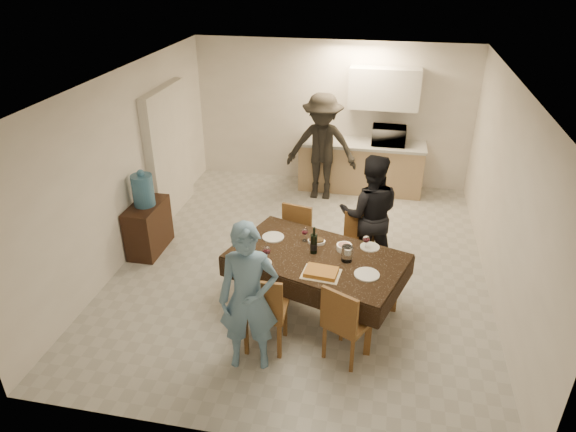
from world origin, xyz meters
name	(u,v)px	position (x,y,z in m)	size (l,w,h in m)	color
floor	(303,263)	(0.00, 0.00, 0.00)	(5.00, 6.00, 0.02)	#B5B5B0
ceiling	(306,80)	(0.00, 0.00, 2.60)	(5.00, 6.00, 0.02)	white
wall_back	(332,114)	(0.00, 3.00, 1.30)	(5.00, 0.02, 2.60)	white
wall_front	(242,328)	(0.00, -3.00, 1.30)	(5.00, 0.02, 2.60)	white
wall_left	(127,165)	(-2.50, 0.00, 1.30)	(0.02, 6.00, 2.60)	white
wall_right	(505,196)	(2.50, 0.00, 1.30)	(0.02, 6.00, 2.60)	white
stub_partition	(169,152)	(-2.42, 1.20, 1.05)	(0.15, 1.40, 2.10)	silver
kitchen_base_cabinet	(360,167)	(0.60, 2.68, 0.43)	(2.20, 0.60, 0.86)	tan
kitchen_worktop	(362,144)	(0.60, 2.68, 0.89)	(2.24, 0.64, 0.05)	#B3B3AE
upper_cabinet	(384,89)	(0.90, 2.82, 1.85)	(1.20, 0.34, 0.70)	silver
dining_table	(317,258)	(0.33, -0.98, 0.74)	(2.26, 1.73, 0.78)	black
chair_near_left	(263,306)	(-0.12, -1.83, 0.61)	(0.47, 0.47, 0.54)	brown
chair_near_right	(348,318)	(0.78, -1.82, 0.58)	(0.58, 0.60, 0.51)	brown
chair_far_left	(290,239)	(-0.12, -0.32, 0.57)	(0.50, 0.50, 0.51)	brown
chair_far_right	(358,246)	(0.78, -0.32, 0.56)	(0.44, 0.44, 0.50)	brown
console	(148,227)	(-2.28, -0.07, 0.37)	(0.40, 0.80, 0.74)	#331E11
water_jug	(143,190)	(-2.28, -0.07, 0.97)	(0.30, 0.30, 0.45)	teal
wine_bottle	(314,240)	(0.28, -0.93, 0.95)	(0.08, 0.08, 0.34)	black
water_pitcher	(347,254)	(0.68, -1.03, 0.88)	(0.12, 0.12, 0.19)	white
savoury_tart	(321,272)	(0.43, -1.36, 0.81)	(0.42, 0.31, 0.05)	#B78D35
salad_bowl	(344,247)	(0.63, -0.80, 0.82)	(0.18, 0.18, 0.07)	white
mushroom_dish	(316,242)	(0.28, -0.70, 0.80)	(0.20, 0.20, 0.03)	white
wine_glass_a	(267,254)	(-0.22, -1.23, 0.88)	(0.09, 0.09, 0.21)	white
wine_glass_b	(366,242)	(0.88, -0.73, 0.87)	(0.08, 0.08, 0.19)	white
wine_glass_c	(305,234)	(0.13, -0.68, 0.87)	(0.08, 0.08, 0.18)	white
plate_near_left	(262,263)	(-0.27, -1.28, 0.79)	(0.24, 0.24, 0.01)	white
plate_near_right	(367,274)	(0.93, -1.28, 0.79)	(0.28, 0.28, 0.02)	white
plate_far_left	(273,237)	(-0.27, -0.68, 0.79)	(0.27, 0.27, 0.02)	white
plate_far_right	(370,247)	(0.93, -0.68, 0.79)	(0.24, 0.24, 0.01)	white
microwave	(389,135)	(1.05, 2.68, 1.07)	(0.58, 0.39, 0.32)	silver
person_near	(249,298)	(-0.22, -2.03, 0.85)	(0.62, 0.40, 1.69)	#628AAE
person_far	(370,214)	(0.88, 0.07, 0.84)	(0.82, 0.64, 1.68)	black
person_kitchen	(322,147)	(-0.06, 2.23, 0.94)	(1.21, 0.70, 1.87)	black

